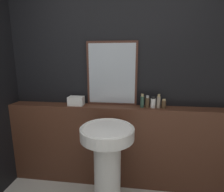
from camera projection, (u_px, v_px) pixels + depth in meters
wall_back at (120, 82)px, 2.09m from camera, size 8.00×0.06×2.50m
vanity_counter at (119, 146)px, 2.12m from camera, size 2.64×0.21×0.98m
pedestal_sink at (107, 160)px, 1.67m from camera, size 0.50×0.50×0.92m
mirror at (112, 74)px, 2.03m from camera, size 0.59×0.03×0.74m
towel_stack at (76, 101)px, 2.07m from camera, size 0.18×0.13×0.10m
shampoo_bottle at (142, 101)px, 1.97m from camera, size 0.04×0.04×0.16m
conditioner_bottle at (147, 102)px, 1.96m from camera, size 0.05×0.05×0.14m
lotion_bottle at (153, 103)px, 1.96m from camera, size 0.05×0.05×0.13m
body_wash_bottle at (159, 102)px, 1.94m from camera, size 0.04×0.04×0.16m
hand_soap_bottle at (164, 104)px, 1.94m from camera, size 0.05×0.05×0.10m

